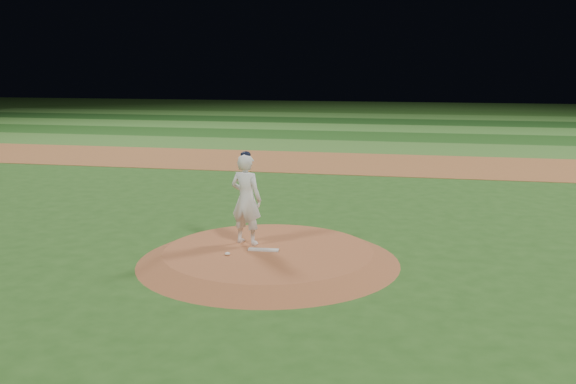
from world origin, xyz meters
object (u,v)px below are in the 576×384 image
at_px(pitcher_on_mound, 246,199).
at_px(pitchers_mound, 268,256).
at_px(pitching_rubber, 263,250).
at_px(rosin_bag, 227,254).

bearing_deg(pitcher_on_mound, pitchers_mound, -33.65).
relative_size(pitchers_mound, pitching_rubber, 8.62).
xyz_separation_m(pitching_rubber, pitcher_on_mound, (-0.49, 0.45, 0.98)).
relative_size(pitching_rubber, rosin_bag, 5.83).
bearing_deg(pitcher_on_mound, rosin_bag, -99.21).
bearing_deg(pitchers_mound, pitching_rubber, -142.31).
xyz_separation_m(pitchers_mound, pitcher_on_mound, (-0.58, 0.38, 1.12)).
bearing_deg(pitching_rubber, pitcher_on_mound, 133.42).
bearing_deg(pitchers_mound, pitcher_on_mound, 146.35).
height_order(pitchers_mound, pitcher_on_mound, pitcher_on_mound).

